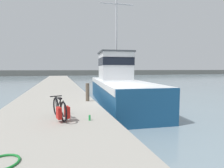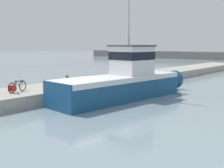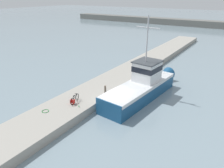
{
  "view_description": "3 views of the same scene",
  "coord_description": "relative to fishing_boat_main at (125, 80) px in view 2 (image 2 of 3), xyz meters",
  "views": [
    {
      "loc": [
        -3.16,
        -9.15,
        2.64
      ],
      "look_at": [
        -0.51,
        -0.36,
        1.86
      ],
      "focal_mm": 28.0,
      "sensor_mm": 36.0,
      "label": 1
    },
    {
      "loc": [
        14.01,
        -13.08,
        4.03
      ],
      "look_at": [
        -0.08,
        3.76,
        1.0
      ],
      "focal_mm": 45.0,
      "sensor_mm": 36.0,
      "label": 2
    },
    {
      "loc": [
        10.52,
        -17.0,
        10.93
      ],
      "look_at": [
        -2.52,
        3.16,
        0.95
      ],
      "focal_mm": 35.0,
      "sensor_mm": 36.0,
      "label": 3
    }
  ],
  "objects": [
    {
      "name": "ground_plane",
      "position": [
        -1.17,
        -3.86,
        -1.4
      ],
      "size": [
        320.0,
        320.0,
        0.0
      ],
      "primitive_type": "plane",
      "color": "gray"
    },
    {
      "name": "dock_pier",
      "position": [
        -4.68,
        -3.86,
        -0.97
      ],
      "size": [
        4.47,
        80.0,
        0.85
      ],
      "primitive_type": "cube",
      "color": "#A39E93",
      "rests_on": "ground_plane"
    },
    {
      "name": "fishing_boat_main",
      "position": [
        0.0,
        0.0,
        0.0
      ],
      "size": [
        4.05,
        13.3,
        8.92
      ],
      "rotation": [
        0.0,
        0.0,
        -0.09
      ],
      "color": "navy",
      "rests_on": "ground_plane"
    },
    {
      "name": "bicycle_touring",
      "position": [
        -4.33,
        -6.65,
        -0.19
      ],
      "size": [
        0.69,
        1.69,
        0.78
      ],
      "rotation": [
        0.0,
        0.0,
        0.26
      ],
      "color": "black",
      "rests_on": "dock_pier"
    },
    {
      "name": "mooring_post",
      "position": [
        -2.85,
        -3.33,
        -0.05
      ],
      "size": [
        0.21,
        0.21,
        1.0
      ],
      "primitive_type": "cylinder",
      "color": "brown",
      "rests_on": "dock_pier"
    },
    {
      "name": "water_bottle_on_curb",
      "position": [
        -3.36,
        -7.05,
        -0.46
      ],
      "size": [
        0.08,
        0.08,
        0.18
      ],
      "primitive_type": "cylinder",
      "color": "green",
      "rests_on": "dock_pier"
    }
  ]
}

